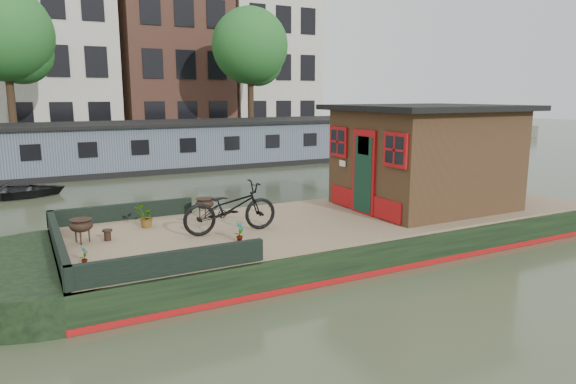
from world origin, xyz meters
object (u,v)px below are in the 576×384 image
potted_plant_a (239,232)px  bicycle (230,208)px  brazier_rear (205,208)px  cabin (425,156)px  dinghy (10,187)px  brazier_front (82,231)px

potted_plant_a → bicycle: bearing=81.5°
potted_plant_a → brazier_rear: (0.05, 2.09, 0.03)m
cabin → dinghy: cabin is taller
potted_plant_a → brazier_rear: 2.09m
bicycle → brazier_rear: 1.41m
brazier_front → dinghy: bearing=97.8°
cabin → brazier_front: bearing=176.6°
brazier_rear → cabin: bearing=-14.1°
bicycle → potted_plant_a: bearing=174.0°
potted_plant_a → dinghy: 11.05m
brazier_front → brazier_rear: size_ratio=1.02×
potted_plant_a → brazier_front: 2.86m
cabin → brazier_front: size_ratio=8.90×
potted_plant_a → brazier_front: brazier_front is taller
bicycle → brazier_rear: (-0.05, 1.38, -0.27)m
potted_plant_a → brazier_rear: brazier_rear is taller
dinghy → brazier_rear: bearing=-150.1°
cabin → bicycle: cabin is taller
brazier_rear → potted_plant_a: bearing=-91.4°
dinghy → potted_plant_a: bearing=-155.0°
brazier_front → cabin: bearing=-3.4°
potted_plant_a → brazier_front: bearing=153.5°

